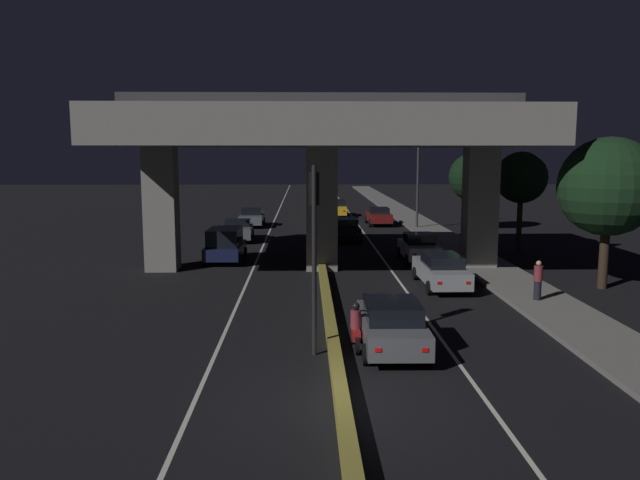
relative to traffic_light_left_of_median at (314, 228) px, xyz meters
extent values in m
plane|color=black|center=(0.58, -3.77, -3.79)|extent=(200.00, 200.00, 0.00)
cube|color=beige|center=(-2.95, 31.23, -3.79)|extent=(0.12, 126.00, 0.00)
cube|color=beige|center=(4.11, 31.23, -3.79)|extent=(0.12, 126.00, 0.00)
cube|color=olive|center=(0.58, 31.23, -3.59)|extent=(0.35, 126.00, 0.40)
cube|color=slate|center=(9.14, 24.23, -3.71)|extent=(2.77, 126.00, 0.17)
cube|color=gray|center=(-7.49, 13.45, -0.68)|extent=(1.57, 1.36, 6.22)
cube|color=gray|center=(8.64, 13.45, -0.68)|extent=(1.57, 1.36, 6.22)
cube|color=gray|center=(0.58, 13.45, -0.68)|extent=(1.57, 1.36, 6.22)
cube|color=gray|center=(0.58, 13.45, 3.29)|extent=(20.15, 12.43, 1.73)
cube|color=#333335|center=(0.58, 13.45, 4.61)|extent=(20.15, 0.40, 0.90)
cylinder|color=black|center=(0.00, -0.10, -1.00)|extent=(0.14, 0.14, 5.59)
cube|color=black|center=(0.00, 0.08, 1.12)|extent=(0.30, 0.28, 0.95)
sphere|color=black|center=(0.00, 0.23, 1.42)|extent=(0.18, 0.18, 0.18)
sphere|color=black|center=(0.00, 0.23, 1.12)|extent=(0.18, 0.18, 0.18)
sphere|color=green|center=(0.00, 0.23, 0.83)|extent=(0.18, 0.18, 0.18)
cylinder|color=#2D2D30|center=(8.41, 29.88, 0.40)|extent=(0.18, 0.18, 8.39)
cylinder|color=#2D2D30|center=(7.59, 29.88, 4.45)|extent=(1.65, 0.10, 0.10)
ellipsoid|color=#F2B759|center=(6.77, 29.88, 4.35)|extent=(0.56, 0.32, 0.24)
cube|color=#515459|center=(2.36, 0.42, -3.14)|extent=(1.87, 4.47, 0.69)
cube|color=black|center=(2.35, 0.20, -2.53)|extent=(1.62, 2.16, 0.54)
cylinder|color=black|center=(1.49, 1.90, -3.49)|extent=(0.21, 0.62, 0.62)
cylinder|color=black|center=(3.26, 1.88, -3.49)|extent=(0.21, 0.62, 0.62)
cylinder|color=black|center=(1.45, -1.03, -3.49)|extent=(0.21, 0.62, 0.62)
cylinder|color=black|center=(3.22, -1.06, -3.49)|extent=(0.21, 0.62, 0.62)
cube|color=red|center=(1.69, -1.80, -3.11)|extent=(0.18, 0.03, 0.11)
cube|color=red|center=(2.96, -1.82, -3.11)|extent=(0.18, 0.03, 0.11)
cube|color=gray|center=(5.76, 9.15, -3.14)|extent=(1.73, 4.77, 0.71)
cube|color=black|center=(5.76, 8.91, -2.54)|extent=(1.51, 2.30, 0.50)
cylinder|color=black|center=(4.92, 10.71, -3.49)|extent=(0.21, 0.60, 0.60)
cylinder|color=black|center=(6.57, 10.73, -3.49)|extent=(0.21, 0.60, 0.60)
cylinder|color=black|center=(4.96, 7.58, -3.49)|extent=(0.21, 0.60, 0.60)
cylinder|color=black|center=(6.60, 7.59, -3.49)|extent=(0.21, 0.60, 0.60)
cube|color=red|center=(5.20, 6.76, -3.10)|extent=(0.18, 0.03, 0.11)
cube|color=red|center=(6.38, 6.77, -3.10)|extent=(0.18, 0.03, 0.11)
cube|color=silver|center=(5.97, 15.60, -3.13)|extent=(1.79, 3.97, 0.72)
cube|color=black|center=(5.97, 15.50, -2.50)|extent=(1.55, 1.60, 0.55)
cylinder|color=black|center=(5.10, 16.89, -3.49)|extent=(0.21, 0.61, 0.61)
cylinder|color=black|center=(6.80, 16.91, -3.49)|extent=(0.21, 0.61, 0.61)
cylinder|color=black|center=(5.13, 14.28, -3.49)|extent=(0.21, 0.61, 0.61)
cylinder|color=black|center=(6.83, 14.30, -3.49)|extent=(0.21, 0.61, 0.61)
cube|color=red|center=(5.38, 13.60, -3.09)|extent=(0.18, 0.03, 0.11)
cube|color=red|center=(6.60, 13.62, -3.09)|extent=(0.18, 0.03, 0.11)
cube|color=black|center=(2.46, 23.90, -3.12)|extent=(1.81, 4.61, 0.71)
cube|color=black|center=(2.46, 23.67, -2.51)|extent=(1.57, 2.22, 0.50)
cylinder|color=black|center=(1.58, 25.40, -3.48)|extent=(0.21, 0.64, 0.64)
cylinder|color=black|center=(3.28, 25.42, -3.48)|extent=(0.21, 0.64, 0.64)
cylinder|color=black|center=(1.63, 22.37, -3.48)|extent=(0.21, 0.64, 0.64)
cylinder|color=black|center=(3.33, 22.40, -3.48)|extent=(0.21, 0.64, 0.64)
cube|color=red|center=(1.89, 21.59, -3.09)|extent=(0.18, 0.03, 0.11)
cube|color=red|center=(3.10, 21.61, -3.09)|extent=(0.18, 0.03, 0.11)
cube|color=#591414|center=(5.77, 32.71, -3.12)|extent=(1.81, 4.19, 0.68)
cube|color=black|center=(5.78, 32.60, -2.56)|extent=(1.57, 1.69, 0.44)
cylinder|color=black|center=(4.90, 34.07, -3.46)|extent=(0.21, 0.67, 0.67)
cylinder|color=black|center=(6.61, 34.10, -3.46)|extent=(0.21, 0.67, 0.67)
cylinder|color=black|center=(4.93, 31.32, -3.46)|extent=(0.21, 0.67, 0.67)
cylinder|color=black|center=(6.65, 31.34, -3.46)|extent=(0.21, 0.67, 0.67)
cube|color=red|center=(5.19, 30.60, -3.09)|extent=(0.18, 0.03, 0.11)
cube|color=red|center=(6.42, 30.62, -3.09)|extent=(0.18, 0.03, 0.11)
cube|color=gold|center=(2.67, 39.69, -3.12)|extent=(1.79, 4.54, 0.76)
cube|color=black|center=(2.66, 39.47, -2.49)|extent=(1.54, 2.19, 0.50)
cylinder|color=black|center=(1.86, 41.19, -3.50)|extent=(0.21, 0.59, 0.59)
cylinder|color=black|center=(3.53, 41.17, -3.50)|extent=(0.21, 0.59, 0.59)
cylinder|color=black|center=(1.81, 38.22, -3.50)|extent=(0.21, 0.59, 0.59)
cylinder|color=black|center=(3.48, 38.19, -3.50)|extent=(0.21, 0.59, 0.59)
cube|color=red|center=(2.03, 37.44, -3.08)|extent=(0.18, 0.03, 0.11)
cube|color=red|center=(3.23, 37.42, -3.08)|extent=(0.18, 0.03, 0.11)
cube|color=#141938|center=(-4.64, 15.87, -3.17)|extent=(1.95, 4.01, 0.65)
cube|color=black|center=(-4.64, 15.77, -2.39)|extent=(1.70, 2.89, 0.91)
cylinder|color=black|center=(-3.73, 14.54, -3.49)|extent=(0.21, 0.60, 0.60)
cylinder|color=black|center=(-5.58, 14.57, -3.49)|extent=(0.21, 0.60, 0.60)
cylinder|color=black|center=(-3.69, 17.17, -3.49)|extent=(0.21, 0.60, 0.60)
cylinder|color=black|center=(-5.54, 17.19, -3.49)|extent=(0.21, 0.60, 0.60)
cube|color=white|center=(-3.95, 17.86, -3.27)|extent=(0.18, 0.03, 0.11)
cube|color=white|center=(-5.27, 17.88, -3.27)|extent=(0.18, 0.03, 0.11)
cube|color=#515459|center=(-4.80, 23.90, -3.15)|extent=(2.06, 4.10, 0.71)
cube|color=black|center=(-4.80, 24.00, -2.58)|extent=(1.73, 1.68, 0.42)
cylinder|color=black|center=(-3.82, 22.61, -3.50)|extent=(0.23, 0.59, 0.59)
cylinder|color=black|center=(-5.66, 22.53, -3.50)|extent=(0.23, 0.59, 0.59)
cylinder|color=black|center=(-3.93, 25.26, -3.50)|extent=(0.23, 0.59, 0.59)
cylinder|color=black|center=(-5.78, 25.18, -3.50)|extent=(0.23, 0.59, 0.59)
cube|color=white|center=(-4.22, 25.94, -3.25)|extent=(0.18, 0.04, 0.11)
cube|color=white|center=(-5.54, 25.89, -3.25)|extent=(0.18, 0.04, 0.11)
cube|color=#515459|center=(-4.54, 31.96, -3.16)|extent=(1.84, 3.92, 0.66)
cube|color=black|center=(-4.54, 32.05, -2.59)|extent=(1.61, 1.57, 0.50)
cylinder|color=black|center=(-3.64, 30.67, -3.49)|extent=(0.20, 0.60, 0.60)
cylinder|color=black|center=(-5.41, 30.66, -3.49)|extent=(0.20, 0.60, 0.60)
cylinder|color=black|center=(-3.66, 33.25, -3.49)|extent=(0.20, 0.60, 0.60)
cylinder|color=black|center=(-5.43, 33.24, -3.49)|extent=(0.20, 0.60, 0.60)
cube|color=white|center=(-3.91, 33.92, -3.26)|extent=(0.18, 0.03, 0.11)
cube|color=white|center=(-5.18, 33.91, -3.26)|extent=(0.18, 0.03, 0.11)
cylinder|color=black|center=(1.26, 1.05, -3.53)|extent=(0.08, 0.53, 0.53)
cylinder|color=black|center=(1.27, -0.11, -3.53)|extent=(0.10, 0.53, 0.53)
cube|color=maroon|center=(1.27, 0.47, -3.31)|extent=(0.25, 0.88, 0.32)
cylinder|color=maroon|center=(1.27, 0.47, -2.87)|extent=(0.32, 0.32, 0.56)
sphere|color=black|center=(1.27, 0.47, -2.47)|extent=(0.24, 0.24, 0.24)
cube|color=red|center=(1.27, -0.16, -3.31)|extent=(0.08, 0.03, 0.08)
cylinder|color=black|center=(8.91, 5.92, -3.25)|extent=(0.29, 0.29, 0.75)
cylinder|color=maroon|center=(8.91, 5.92, -2.57)|extent=(0.34, 0.34, 0.62)
sphere|color=tan|center=(8.91, 5.92, -2.16)|extent=(0.20, 0.20, 0.20)
cylinder|color=#2D2116|center=(12.83, 8.69, -2.36)|extent=(0.41, 0.41, 2.88)
sphere|color=black|center=(12.83, 8.69, 0.69)|extent=(4.28, 4.28, 4.28)
cylinder|color=#2D2116|center=(12.46, 18.51, -2.13)|extent=(0.32, 0.32, 3.33)
sphere|color=black|center=(12.46, 18.51, 0.68)|extent=(3.04, 3.04, 3.04)
cylinder|color=#38281C|center=(12.45, 29.00, -2.44)|extent=(0.29, 0.29, 2.70)
sphere|color=black|center=(12.45, 29.00, 0.28)|extent=(3.65, 3.65, 3.65)
camera|label=1|loc=(-0.27, -17.93, 2.19)|focal=35.00mm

